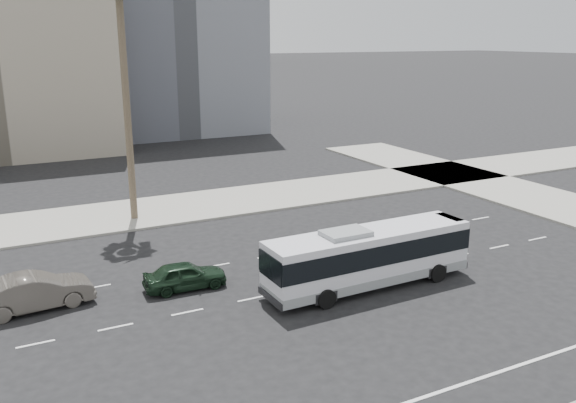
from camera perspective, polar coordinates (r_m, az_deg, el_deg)
ground at (r=28.45m, az=2.18°, el=-8.04°), size 700.00×700.00×0.00m
sidewalk_north at (r=41.86m, az=-8.24°, el=-0.33°), size 120.00×7.00×0.15m
midrise_gray_center at (r=77.59m, az=-12.03°, el=16.34°), size 20.00×20.00×26.00m
city_bus at (r=28.15m, az=7.66°, el=-5.06°), size 10.23×2.50×2.93m
car_a at (r=28.37m, az=-9.72°, el=-6.92°), size 1.73×3.88×1.29m
car_b at (r=28.11m, az=-22.80°, el=-7.89°), size 2.03×4.85×1.56m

